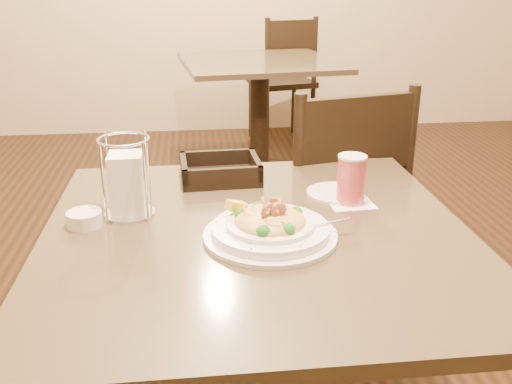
{
  "coord_description": "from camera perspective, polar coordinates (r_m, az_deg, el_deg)",
  "views": [
    {
      "loc": [
        -0.12,
        -1.08,
        1.24
      ],
      "look_at": [
        0.0,
        0.02,
        0.81
      ],
      "focal_mm": 40.0,
      "sensor_mm": 36.0,
      "label": 1
    }
  ],
  "objects": [
    {
      "name": "dining_chair_far",
      "position": [
        4.28,
        2.81,
        11.42
      ],
      "size": [
        0.5,
        0.5,
        0.93
      ],
      "rotation": [
        0.0,
        0.0,
        3.36
      ],
      "color": "black",
      "rests_on": "ground"
    },
    {
      "name": "background_table",
      "position": [
        3.55,
        0.34,
        9.37
      ],
      "size": [
        1.0,
        1.0,
        0.73
      ],
      "rotation": [
        0.0,
        0.0,
        0.12
      ],
      "color": "black",
      "rests_on": "ground"
    },
    {
      "name": "main_table",
      "position": [
        1.32,
        0.1,
        -12.92
      ],
      "size": [
        0.9,
        0.9,
        0.73
      ],
      "color": "black",
      "rests_on": "ground"
    },
    {
      "name": "side_plate",
      "position": [
        1.4,
        7.93,
        -0.12
      ],
      "size": [
        0.14,
        0.14,
        0.01
      ],
      "primitive_type": "cylinder",
      "rotation": [
        0.0,
        0.0,
        -0.01
      ],
      "color": "white",
      "rests_on": "main_table"
    },
    {
      "name": "drink_glass",
      "position": [
        1.34,
        9.49,
        1.21
      ],
      "size": [
        0.11,
        0.11,
        0.12
      ],
      "rotation": [
        0.0,
        0.0,
        0.08
      ],
      "color": "white",
      "rests_on": "main_table"
    },
    {
      "name": "butter_ramekin",
      "position": [
        1.27,
        -16.78,
        -2.59
      ],
      "size": [
        0.09,
        0.09,
        0.03
      ],
      "primitive_type": "cylinder",
      "rotation": [
        0.0,
        0.0,
        -0.2
      ],
      "color": "white",
      "rests_on": "main_table"
    },
    {
      "name": "pasta_bowl",
      "position": [
        1.16,
        1.41,
        -3.48
      ],
      "size": [
        0.31,
        0.28,
        0.09
      ],
      "rotation": [
        0.0,
        0.0,
        0.06
      ],
      "color": "white",
      "rests_on": "main_table"
    },
    {
      "name": "bread_basket",
      "position": [
        1.49,
        -3.6,
        2.03
      ],
      "size": [
        0.21,
        0.17,
        0.06
      ],
      "rotation": [
        0.0,
        0.0,
        0.05
      ],
      "color": "black",
      "rests_on": "main_table"
    },
    {
      "name": "napkin_caddy",
      "position": [
        1.29,
        -12.77,
        0.95
      ],
      "size": [
        0.11,
        0.11,
        0.18
      ],
      "rotation": [
        0.0,
        0.0,
        0.07
      ],
      "color": "silver",
      "rests_on": "main_table"
    },
    {
      "name": "dining_chair_near",
      "position": [
        1.88,
        7.59,
        -2.14
      ],
      "size": [
        0.5,
        0.5,
        0.93
      ],
      "rotation": [
        0.0,
        0.0,
        3.37
      ],
      "color": "black",
      "rests_on": "ground"
    }
  ]
}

